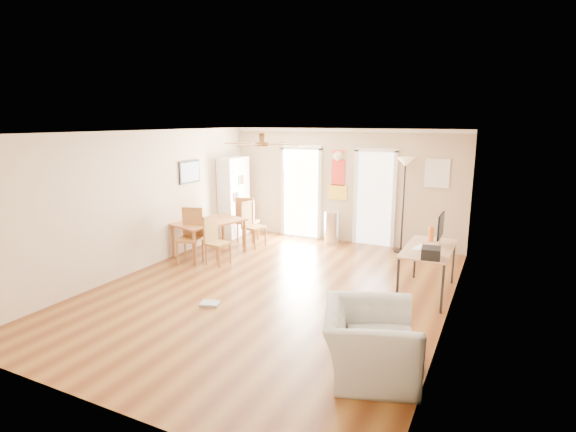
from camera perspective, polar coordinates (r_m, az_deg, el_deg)
The scene contains 30 objects.
floor at distance 7.60m, azimuth -2.01°, elevation -9.37°, with size 7.00×7.00×0.00m, color brown.
ceiling at distance 7.08m, azimuth -2.17°, elevation 10.62°, with size 5.50×7.00×0.00m, color silver, non-canonical shape.
wall_back at distance 10.40m, azimuth 7.04°, elevation 3.82°, with size 5.50×0.04×2.60m, color beige, non-canonical shape.
wall_front at distance 4.57m, azimuth -23.43°, elevation -7.88°, with size 5.50×0.04×2.60m, color beige, non-canonical shape.
wall_left at distance 8.84m, azimuth -18.02°, elevation 1.86°, with size 0.04×7.00×2.60m, color beige, non-canonical shape.
wall_right at distance 6.44m, azimuth 20.06°, elevation -1.95°, with size 0.04×7.00×2.60m, color beige, non-canonical shape.
crown_molding at distance 7.08m, azimuth -2.16°, elevation 10.30°, with size 5.50×7.00×0.08m, color white, non-canonical shape.
kitchen_doorway at distance 10.81m, azimuth 1.71°, elevation 2.88°, with size 0.90×0.10×2.10m, color white, non-canonical shape.
bathroom_doorway at distance 10.21m, azimuth 10.96°, elevation 2.12°, with size 0.80×0.10×2.10m, color white, non-canonical shape.
wall_decal at distance 10.39m, azimuth 6.38°, elevation 5.22°, with size 0.46×0.03×1.10m, color red.
ac_grille at distance 9.85m, azimuth 18.42°, elevation 5.18°, with size 0.50×0.04×0.60m, color white.
framed_poster at distance 9.81m, azimuth -12.40°, elevation 5.49°, with size 0.04×0.66×0.48m, color black.
ceiling_fan at distance 6.82m, azimuth -3.36°, elevation 9.12°, with size 1.24×1.24×0.20m, color #593819, non-canonical shape.
bookshelf at distance 10.94m, azimuth -6.90°, elevation 2.41°, with size 0.38×0.86×1.91m, color white, non-canonical shape.
dining_table at distance 9.59m, azimuth -9.92°, elevation -2.72°, with size 0.86×1.43×0.72m, color #9D5C32, non-canonical shape.
dining_chair_right_a at distance 10.00m, azimuth -4.33°, elevation -1.11°, with size 0.41×0.41×1.00m, color #A27334, non-canonical shape.
dining_chair_right_b at distance 8.87m, azimuth -8.91°, elevation -3.13°, with size 0.39×0.39×0.95m, color #A77936, non-canonical shape.
dining_chair_near at distance 9.08m, azimuth -12.40°, elevation -2.54°, with size 0.44×0.44×1.06m, color #9F6433, non-canonical shape.
dining_chair_far at distance 10.47m, azimuth -5.13°, elevation -0.39°, with size 0.43×0.43×1.05m, color brown, non-canonical shape.
trash_can at distance 10.33m, azimuth 5.59°, elevation -1.46°, with size 0.34×0.34×0.74m, color silver.
torchiere_lamp at distance 9.77m, azimuth 14.42°, elevation 1.30°, with size 0.38×0.38×2.03m, color black, non-canonical shape.
computer_desk at distance 7.66m, azimuth 17.28°, elevation -6.66°, with size 0.73×1.46×0.78m, color tan, non-canonical shape.
imac at distance 7.66m, azimuth 18.81°, elevation -1.69°, with size 0.08×0.56×0.52m, color black, non-canonical shape.
keyboard at distance 7.49m, azimuth 16.36°, elevation -3.83°, with size 0.12×0.37×0.01m, color white.
printer at distance 6.96m, azimuth 17.71°, elevation -4.50°, with size 0.27×0.31×0.16m, color black.
orange_bottle at distance 7.92m, azimuth 17.74°, elevation -2.17°, with size 0.08×0.08×0.25m, color #E05913.
wastebasket_a at distance 6.53m, azimuth 11.57°, elevation -11.89°, with size 0.27×0.27×0.31m, color silver.
wastebasket_b at distance 6.03m, azimuth 7.24°, elevation -14.02°, with size 0.24×0.24×0.28m, color silver.
floor_cloth at distance 7.12m, azimuth -9.88°, elevation -10.92°, with size 0.28×0.22×0.04m, color gray.
armchair at distance 5.25m, azimuth 10.35°, elevation -15.45°, with size 1.15×1.00×0.75m, color #AFAFA9.
Camera 1 is at (3.34, -6.24, 2.78)m, focal length 27.98 mm.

